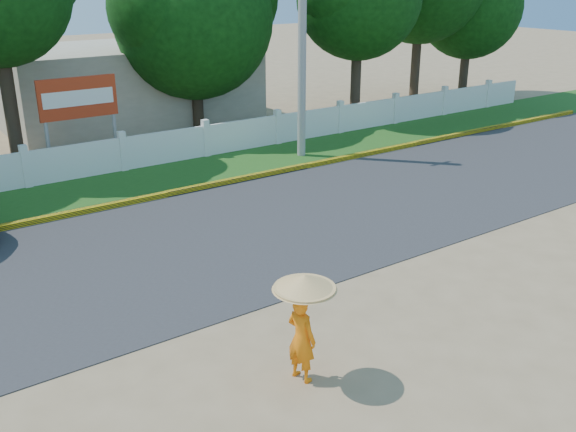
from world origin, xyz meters
name	(u,v)px	position (x,y,z in m)	size (l,w,h in m)	color
ground	(348,310)	(0.00, 0.00, 0.00)	(120.00, 120.00, 0.00)	#9E8460
road	(229,236)	(0.00, 4.50, 0.01)	(60.00, 7.00, 0.02)	#38383A
grass_verge	(143,182)	(0.00, 9.75, 0.01)	(60.00, 3.50, 0.03)	#2D601E
curb	(166,194)	(0.00, 8.05, 0.08)	(40.00, 0.18, 0.16)	yellow
fence	(123,154)	(0.00, 11.20, 0.55)	(40.00, 0.10, 1.10)	silver
building_near	(128,84)	(3.00, 18.00, 1.60)	(10.00, 6.00, 3.20)	#B7AD99
utility_pole	(302,42)	(5.76, 9.38, 3.86)	(0.28, 0.28, 7.71)	gray
monk_with_parasol	(303,312)	(-2.00, -1.24, 1.18)	(0.99, 0.99, 1.80)	orange
billboard	(78,103)	(-0.90, 12.30, 2.14)	(2.50, 0.13, 2.95)	gray
tree_row	(161,0)	(2.99, 14.08, 5.10)	(37.88, 7.55, 8.99)	#473828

